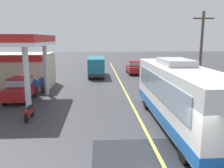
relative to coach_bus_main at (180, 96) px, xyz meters
The scene contains 12 objects.
ground 14.53m from the coach_bus_main, 97.92° to the left, with size 120.00×120.00×0.00m, color #38383D.
lane_divider_stripe 9.65m from the coach_bus_main, 102.07° to the left, with size 0.16×50.00×0.01m, color #D8CC4C.
wet_puddle_patch 4.85m from the coach_bus_main, 128.90° to the right, with size 3.86×3.73×0.01m, color #26282D.
coach_bus_main is the anchor object (origin of this frame).
gas_station_roadside 15.86m from the coach_bus_main, 143.31° to the left, with size 9.10×11.95×5.10m.
car_at_pump 12.48m from the coach_bus_main, 149.14° to the left, with size 1.70×4.20×1.82m.
minibus_opposing_lane 18.34m from the coach_bus_main, 104.89° to the left, with size 2.04×6.13×2.44m.
motorcycle_parked_forecourt 8.93m from the coach_bus_main, 169.58° to the left, with size 0.55×1.80×0.92m.
pedestrian_near_pump 12.65m from the coach_bus_main, 138.45° to the left, with size 0.55×0.22×1.66m.
pedestrian_by_shop 12.19m from the coach_bus_main, 143.25° to the left, with size 0.55×0.22×1.66m.
car_trailing_behind_bus 19.66m from the coach_bus_main, 88.62° to the left, with size 1.70×4.20×1.82m.
utility_pole_roadside 9.14m from the coach_bus_main, 59.59° to the left, with size 1.80×0.24×7.13m.
Camera 1 is at (-2.50, -6.40, 4.85)m, focal length 37.00 mm.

